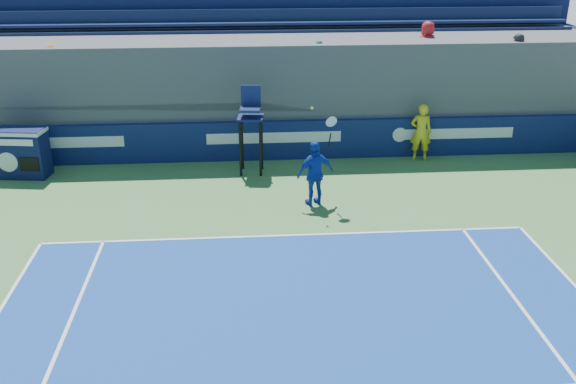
{
  "coord_description": "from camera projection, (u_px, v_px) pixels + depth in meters",
  "views": [
    {
      "loc": [
        -0.96,
        -1.19,
        6.54
      ],
      "look_at": [
        0.0,
        11.5,
        1.25
      ],
      "focal_mm": 40.0,
      "sensor_mm": 36.0,
      "label": 1
    }
  ],
  "objects": [
    {
      "name": "ball_person",
      "position": [
        421.0,
        132.0,
        19.04
      ],
      "size": [
        0.69,
        0.51,
        1.73
      ],
      "primitive_type": "imported",
      "rotation": [
        0.0,
        0.0,
        2.97
      ],
      "color": "yellow",
      "rests_on": "apron"
    },
    {
      "name": "back_hoarding",
      "position": [
        274.0,
        140.0,
        19.19
      ],
      "size": [
        20.4,
        0.21,
        1.2
      ],
      "color": "#0D1A4C",
      "rests_on": "ground"
    },
    {
      "name": "match_clock",
      "position": [
        23.0,
        152.0,
        17.81
      ],
      "size": [
        1.41,
        0.9,
        1.4
      ],
      "color": "#0D1545",
      "rests_on": "ground"
    },
    {
      "name": "umpire_chair",
      "position": [
        251.0,
        121.0,
        17.83
      ],
      "size": [
        0.77,
        0.77,
        2.48
      ],
      "color": "black",
      "rests_on": "ground"
    },
    {
      "name": "tennis_player",
      "position": [
        315.0,
        173.0,
        15.95
      ],
      "size": [
        1.06,
        0.72,
        2.57
      ],
      "color": "#1436AA",
      "rests_on": "apron"
    },
    {
      "name": "stadium_seating",
      "position": [
        270.0,
        84.0,
        20.6
      ],
      "size": [
        21.0,
        4.05,
        4.4
      ],
      "color": "#4A4A4E",
      "rests_on": "ground"
    }
  ]
}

